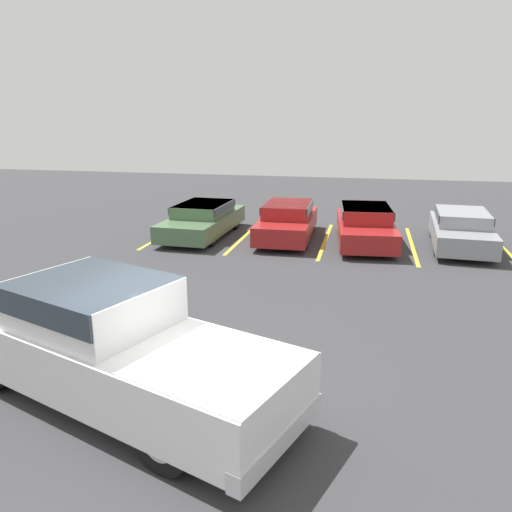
% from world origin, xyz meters
% --- Properties ---
extents(ground_plane, '(60.00, 60.00, 0.00)m').
position_xyz_m(ground_plane, '(0.00, 0.00, 0.00)').
color(ground_plane, '#38383A').
extents(stall_stripe_a, '(0.12, 5.37, 0.01)m').
position_xyz_m(stall_stripe_a, '(-4.60, 10.89, 0.00)').
color(stall_stripe_a, yellow).
rests_on(stall_stripe_a, ground_plane).
extents(stall_stripe_b, '(0.12, 5.37, 0.01)m').
position_xyz_m(stall_stripe_b, '(-1.67, 10.89, 0.00)').
color(stall_stripe_b, yellow).
rests_on(stall_stripe_b, ground_plane).
extents(stall_stripe_c, '(0.12, 5.37, 0.01)m').
position_xyz_m(stall_stripe_c, '(1.26, 10.89, 0.00)').
color(stall_stripe_c, yellow).
rests_on(stall_stripe_c, ground_plane).
extents(stall_stripe_d, '(0.12, 5.37, 0.01)m').
position_xyz_m(stall_stripe_d, '(4.19, 10.89, 0.00)').
color(stall_stripe_d, yellow).
rests_on(stall_stripe_d, ground_plane).
extents(stall_stripe_e, '(0.12, 5.37, 0.01)m').
position_xyz_m(stall_stripe_e, '(7.13, 10.89, 0.00)').
color(stall_stripe_e, yellow).
rests_on(stall_stripe_e, ground_plane).
extents(pickup_truck, '(6.39, 3.90, 1.85)m').
position_xyz_m(pickup_truck, '(-1.03, -0.05, 0.91)').
color(pickup_truck, white).
rests_on(pickup_truck, ground_plane).
extents(parked_sedan_a, '(1.99, 4.80, 1.19)m').
position_xyz_m(parked_sedan_a, '(-3.17, 10.69, 0.64)').
color(parked_sedan_a, '#4C6B47').
rests_on(parked_sedan_a, ground_plane).
extents(parked_sedan_b, '(1.85, 4.51, 1.28)m').
position_xyz_m(parked_sedan_b, '(-0.10, 10.89, 0.68)').
color(parked_sedan_b, maroon).
rests_on(parked_sedan_b, ground_plane).
extents(parked_sedan_c, '(2.19, 4.78, 1.28)m').
position_xyz_m(parked_sedan_c, '(2.60, 10.82, 0.68)').
color(parked_sedan_c, maroon).
rests_on(parked_sedan_c, ground_plane).
extents(parked_sedan_d, '(2.02, 4.60, 1.21)m').
position_xyz_m(parked_sedan_d, '(5.71, 10.93, 0.65)').
color(parked_sedan_d, gray).
rests_on(parked_sedan_d, ground_plane).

